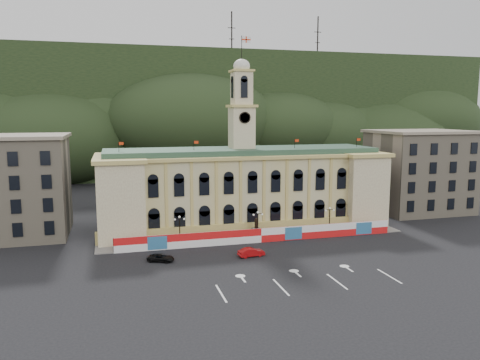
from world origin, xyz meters
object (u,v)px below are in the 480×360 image
object	(u,v)px
statue	(256,232)
red_sedan	(251,252)
black_suv	(161,258)
lamp_center	(258,223)

from	to	relation	value
statue	red_sedan	world-z (taller)	statue
black_suv	lamp_center	bearing A→B (deg)	-41.95
red_sedan	black_suv	xyz separation A→B (m)	(-14.05, 1.20, -0.12)
lamp_center	red_sedan	bearing A→B (deg)	-113.08
statue	red_sedan	size ratio (longest dim) A/B	0.85
statue	lamp_center	size ratio (longest dim) A/B	0.72
red_sedan	black_suv	bearing A→B (deg)	78.01
lamp_center	black_suv	bearing A→B (deg)	-155.65
statue	lamp_center	bearing A→B (deg)	-90.00
red_sedan	black_suv	world-z (taller)	red_sedan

